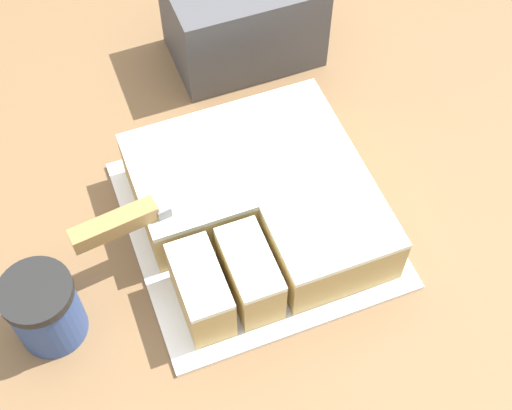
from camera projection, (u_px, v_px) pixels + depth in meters
name	position (u px, v px, depth m)	size (l,w,h in m)	color
countertop	(273.00, 331.00, 1.31)	(1.40, 1.10, 0.93)	brown
cake_board	(256.00, 223.00, 0.89)	(0.31, 0.31, 0.01)	white
cake	(258.00, 202.00, 0.86)	(0.26, 0.27, 0.07)	tan
knife	(149.00, 211.00, 0.80)	(0.32, 0.06, 0.02)	silver
coffee_cup	(45.00, 309.00, 0.77)	(0.08, 0.08, 0.10)	#334C8C
storage_box	(243.00, 18.00, 1.01)	(0.21, 0.14, 0.13)	#47474C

